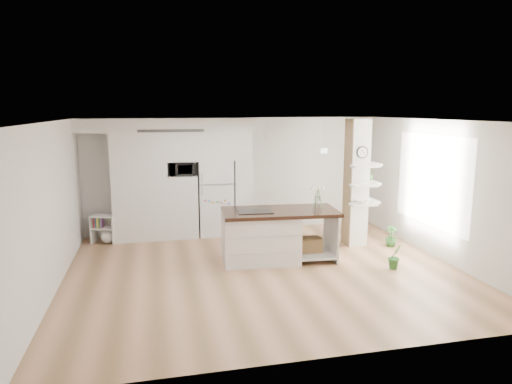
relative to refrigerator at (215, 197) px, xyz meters
The scene contains 14 objects.
floor 2.87m from the refrigerator, 78.93° to the right, with size 7.00×6.00×0.01m, color tan.
room 2.90m from the refrigerator, 78.93° to the right, with size 7.04×6.04×2.72m.
cabinet_wall 1.12m from the refrigerator, behind, with size 4.00×0.71×2.70m.
refrigerator is the anchor object (origin of this frame).
column 3.33m from the refrigerator, 28.14° to the right, with size 0.69×0.90×2.70m.
window 4.70m from the refrigerator, 30.76° to the right, with size 2.40×2.40×0.00m, color white.
pendant_light 3.59m from the refrigerator, 48.71° to the right, with size 0.12×0.12×0.10m, color white.
kitchen_island 2.24m from the refrigerator, 71.43° to the right, with size 2.27×1.20×1.56m.
bookshelf 2.53m from the refrigerator, behind, with size 0.60×0.45×0.62m.
floor_plant_a 4.27m from the refrigerator, 46.86° to the right, with size 0.26×0.21×0.47m, color #33762F.
floor_plant_b 4.01m from the refrigerator, 26.99° to the right, with size 0.25×0.25×0.44m, color #33762F.
microwave 1.02m from the refrigerator, behind, with size 0.54×0.37×0.30m, color #2D2D2D.
shelf_plant 3.51m from the refrigerator, 23.68° to the right, with size 0.27×0.23×0.30m, color #33762F.
decor_bowl 3.34m from the refrigerator, 32.27° to the right, with size 0.22×0.22×0.05m, color white.
Camera 1 is at (-1.90, -7.64, 2.90)m, focal length 32.00 mm.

